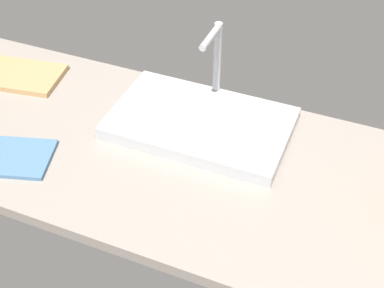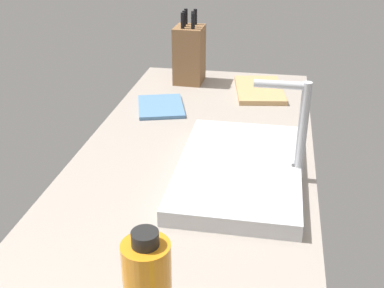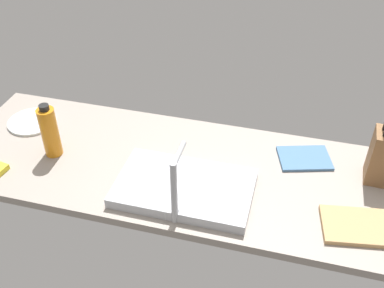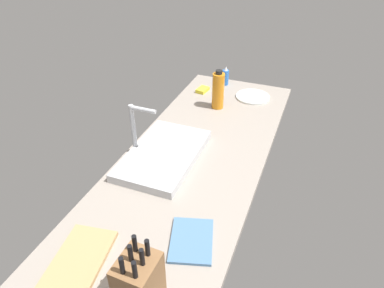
{
  "view_description": "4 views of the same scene",
  "coord_description": "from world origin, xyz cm",
  "px_view_note": "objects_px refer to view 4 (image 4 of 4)",
  "views": [
    {
      "loc": [
        36.42,
        -97.99,
        104.52
      ],
      "look_at": [
        -3.19,
        -1.61,
        11.36
      ],
      "focal_mm": 49.44,
      "sensor_mm": 36.0,
      "label": 1
    },
    {
      "loc": [
        106.54,
        21.43,
        68.93
      ],
      "look_at": [
        -4.29,
        1.46,
        13.25
      ],
      "focal_mm": 45.79,
      "sensor_mm": 36.0,
      "label": 2
    },
    {
      "loc": [
        -42.66,
        136.91,
        127.04
      ],
      "look_at": [
        -5.21,
        -3.86,
        13.29
      ],
      "focal_mm": 43.01,
      "sensor_mm": 36.0,
      "label": 3
    },
    {
      "loc": [
        -130.38,
        -49.5,
        107.03
      ],
      "look_at": [
        -2.8,
        0.24,
        12.74
      ],
      "focal_mm": 32.52,
      "sensor_mm": 36.0,
      "label": 4
    }
  ],
  "objects_px": {
    "dish_towel": "(192,240)",
    "cutting_board": "(79,260)",
    "faucet": "(136,126)",
    "knife_block": "(139,286)",
    "soap_bottle": "(225,77)",
    "sink_basin": "(164,155)",
    "water_bottle": "(218,91)",
    "dish_sponge": "(203,90)",
    "dinner_plate": "(253,97)"
  },
  "relations": [
    {
      "from": "water_bottle",
      "to": "dinner_plate",
      "type": "height_order",
      "value": "water_bottle"
    },
    {
      "from": "soap_bottle",
      "to": "dish_towel",
      "type": "bearing_deg",
      "value": -168.31
    },
    {
      "from": "cutting_board",
      "to": "soap_bottle",
      "type": "xyz_separation_m",
      "value": [
        1.6,
        -0.05,
        0.05
      ]
    },
    {
      "from": "faucet",
      "to": "soap_bottle",
      "type": "relative_size",
      "value": 2.03
    },
    {
      "from": "cutting_board",
      "to": "soap_bottle",
      "type": "bearing_deg",
      "value": -1.84
    },
    {
      "from": "sink_basin",
      "to": "soap_bottle",
      "type": "xyz_separation_m",
      "value": [
        0.94,
        -0.03,
        0.04
      ]
    },
    {
      "from": "soap_bottle",
      "to": "water_bottle",
      "type": "xyz_separation_m",
      "value": [
        -0.34,
        -0.05,
        0.06
      ]
    },
    {
      "from": "sink_basin",
      "to": "water_bottle",
      "type": "xyz_separation_m",
      "value": [
        0.6,
        -0.09,
        0.09
      ]
    },
    {
      "from": "sink_basin",
      "to": "dinner_plate",
      "type": "xyz_separation_m",
      "value": [
        0.81,
        -0.26,
        -0.01
      ]
    },
    {
      "from": "cutting_board",
      "to": "dinner_plate",
      "type": "distance_m",
      "value": 1.49
    },
    {
      "from": "sink_basin",
      "to": "soap_bottle",
      "type": "relative_size",
      "value": 3.92
    },
    {
      "from": "faucet",
      "to": "knife_block",
      "type": "xyz_separation_m",
      "value": [
        -0.72,
        -0.41,
        -0.04
      ]
    },
    {
      "from": "dish_towel",
      "to": "faucet",
      "type": "bearing_deg",
      "value": 46.78
    },
    {
      "from": "sink_basin",
      "to": "knife_block",
      "type": "distance_m",
      "value": 0.78
    },
    {
      "from": "dinner_plate",
      "to": "cutting_board",
      "type": "bearing_deg",
      "value": 169.29
    },
    {
      "from": "dish_towel",
      "to": "cutting_board",
      "type": "bearing_deg",
      "value": 124.16
    },
    {
      "from": "sink_basin",
      "to": "dish_sponge",
      "type": "bearing_deg",
      "value": 5.54
    },
    {
      "from": "cutting_board",
      "to": "dish_towel",
      "type": "bearing_deg",
      "value": -55.84
    },
    {
      "from": "cutting_board",
      "to": "dish_sponge",
      "type": "relative_size",
      "value": 3.19
    },
    {
      "from": "cutting_board",
      "to": "soap_bottle",
      "type": "height_order",
      "value": "soap_bottle"
    },
    {
      "from": "water_bottle",
      "to": "soap_bottle",
      "type": "bearing_deg",
      "value": 8.78
    },
    {
      "from": "knife_block",
      "to": "dish_towel",
      "type": "xyz_separation_m",
      "value": [
        0.3,
        -0.05,
        -0.11
      ]
    },
    {
      "from": "dish_towel",
      "to": "soap_bottle",
      "type": "bearing_deg",
      "value": 11.69
    },
    {
      "from": "sink_basin",
      "to": "dinner_plate",
      "type": "relative_size",
      "value": 2.38
    },
    {
      "from": "cutting_board",
      "to": "dinner_plate",
      "type": "bearing_deg",
      "value": -10.71
    },
    {
      "from": "water_bottle",
      "to": "dish_towel",
      "type": "relative_size",
      "value": 1.15
    },
    {
      "from": "cutting_board",
      "to": "knife_block",
      "type": "bearing_deg",
      "value": -103.77
    },
    {
      "from": "faucet",
      "to": "soap_bottle",
      "type": "height_order",
      "value": "faucet"
    },
    {
      "from": "faucet",
      "to": "dish_towel",
      "type": "relative_size",
      "value": 1.28
    },
    {
      "from": "soap_bottle",
      "to": "dinner_plate",
      "type": "xyz_separation_m",
      "value": [
        -0.13,
        -0.23,
        -0.05
      ]
    },
    {
      "from": "knife_block",
      "to": "cutting_board",
      "type": "relative_size",
      "value": 0.99
    },
    {
      "from": "knife_block",
      "to": "water_bottle",
      "type": "distance_m",
      "value": 1.34
    },
    {
      "from": "soap_bottle",
      "to": "dish_towel",
      "type": "xyz_separation_m",
      "value": [
        -1.37,
        -0.28,
        -0.05
      ]
    },
    {
      "from": "cutting_board",
      "to": "water_bottle",
      "type": "distance_m",
      "value": 1.27
    },
    {
      "from": "cutting_board",
      "to": "dinner_plate",
      "type": "relative_size",
      "value": 1.31
    },
    {
      "from": "faucet",
      "to": "knife_block",
      "type": "relative_size",
      "value": 0.95
    },
    {
      "from": "soap_bottle",
      "to": "dish_sponge",
      "type": "distance_m",
      "value": 0.2
    },
    {
      "from": "soap_bottle",
      "to": "dish_towel",
      "type": "relative_size",
      "value": 0.63
    },
    {
      "from": "knife_block",
      "to": "dish_sponge",
      "type": "distance_m",
      "value": 1.55
    },
    {
      "from": "water_bottle",
      "to": "dish_sponge",
      "type": "relative_size",
      "value": 2.7
    },
    {
      "from": "knife_block",
      "to": "dinner_plate",
      "type": "xyz_separation_m",
      "value": [
        1.54,
        0.01,
        -0.11
      ]
    },
    {
      "from": "cutting_board",
      "to": "water_bottle",
      "type": "bearing_deg",
      "value": -4.69
    },
    {
      "from": "water_bottle",
      "to": "sink_basin",
      "type": "bearing_deg",
      "value": 171.81
    },
    {
      "from": "sink_basin",
      "to": "dish_sponge",
      "type": "height_order",
      "value": "sink_basin"
    },
    {
      "from": "sink_basin",
      "to": "dish_towel",
      "type": "height_order",
      "value": "sink_basin"
    },
    {
      "from": "knife_block",
      "to": "sink_basin",
      "type": "bearing_deg",
      "value": 22.36
    },
    {
      "from": "dish_sponge",
      "to": "water_bottle",
      "type": "bearing_deg",
      "value": -137.43
    },
    {
      "from": "faucet",
      "to": "dinner_plate",
      "type": "xyz_separation_m",
      "value": [
        0.81,
        -0.4,
        -0.15
      ]
    },
    {
      "from": "sink_basin",
      "to": "knife_block",
      "type": "height_order",
      "value": "knife_block"
    },
    {
      "from": "soap_bottle",
      "to": "dinner_plate",
      "type": "relative_size",
      "value": 0.61
    }
  ]
}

